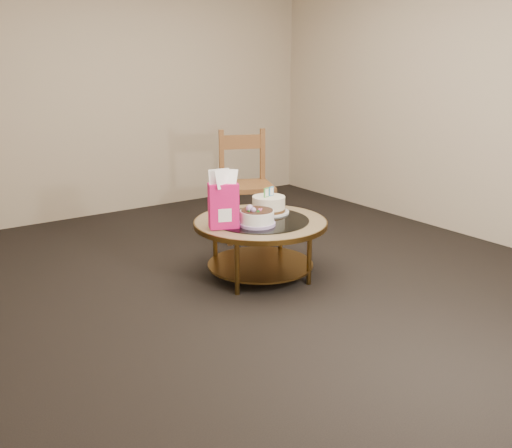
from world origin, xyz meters
TOP-DOWN VIEW (x-y plane):
  - ground at (0.00, 0.00)m, footprint 5.00×5.00m
  - room_walls at (0.00, 0.00)m, footprint 4.52×5.02m
  - coffee_table at (0.00, -0.00)m, footprint 1.02×1.02m
  - decorated_cake at (-0.11, -0.10)m, footprint 0.27×0.27m
  - cream_cake at (0.17, 0.13)m, footprint 0.32×0.32m
  - gift_bag at (-0.34, -0.01)m, footprint 0.24×0.21m
  - pillar_candle at (-0.10, 0.30)m, footprint 0.13×0.13m
  - dining_chair at (0.49, 0.93)m, footprint 0.60×0.60m

SIDE VIEW (x-z plane):
  - ground at x=0.00m, z-range 0.00..0.00m
  - coffee_table at x=0.00m, z-range 0.15..0.61m
  - pillar_candle at x=-0.10m, z-range 0.44..0.53m
  - dining_chair at x=0.49m, z-range 0.01..1.01m
  - decorated_cake at x=-0.11m, z-range 0.43..0.59m
  - cream_cake at x=0.17m, z-range 0.42..0.62m
  - gift_bag at x=-0.34m, z-range 0.46..0.88m
  - room_walls at x=0.00m, z-range 0.24..2.85m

